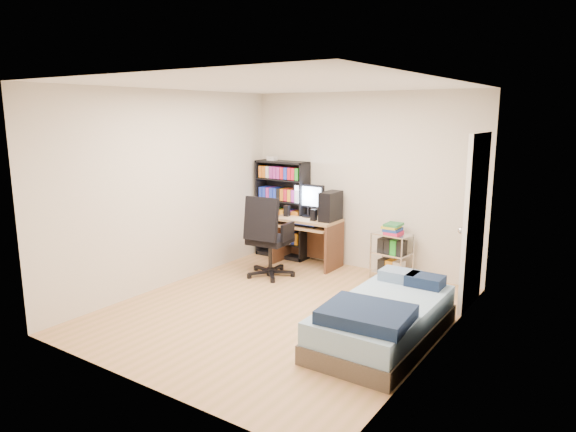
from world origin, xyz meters
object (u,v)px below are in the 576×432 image
Objects in this scene: computer_desk at (315,223)px; office_chair at (268,251)px; bed at (383,320)px; media_shelf at (282,208)px.

computer_desk reaches higher than office_chair.
bed is at bearing -44.18° from computer_desk.
media_shelf is 0.86× the size of bed.
bed is at bearing -37.55° from media_shelf.
media_shelf is at bearing 142.45° from bed.
computer_desk is 1.05× the size of office_chair.
bed is (2.55, -1.96, -0.54)m from media_shelf.
media_shelf is 1.09m from office_chair.
office_chair is 0.63× the size of bed.
media_shelf is at bearing 169.56° from computer_desk.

